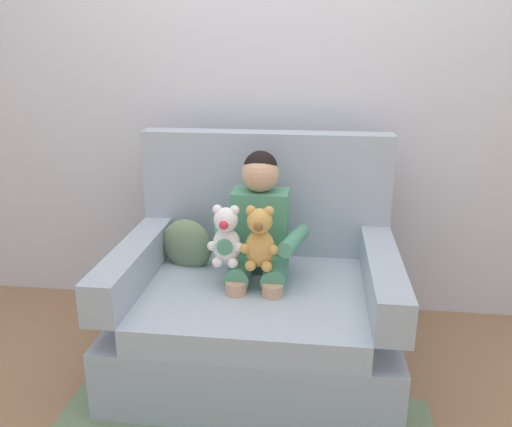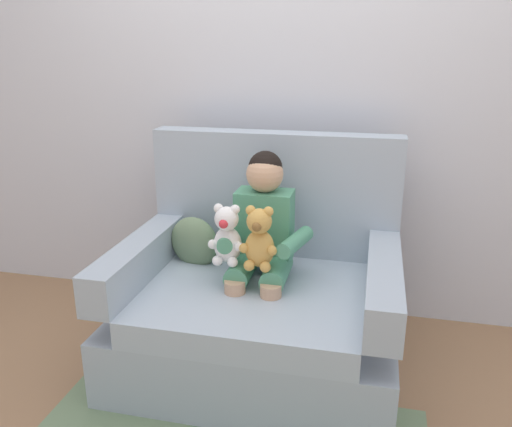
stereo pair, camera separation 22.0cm
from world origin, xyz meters
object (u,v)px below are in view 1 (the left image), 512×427
Objects in this scene: armchair at (258,300)px; plush_honey at (260,239)px; seated_child at (260,234)px; plush_white at (226,237)px; throw_pillow at (187,245)px.

plush_honey is (0.02, -0.12, 0.36)m from armchair.
seated_child reaches higher than plush_honey.
seated_child is 3.03× the size of plush_white.
armchair is at bearing -18.78° from throw_pillow.
plush_honey reaches higher than throw_pillow.
throw_pillow is at bearing 132.63° from plush_honey.
seated_child is (0.00, 0.02, 0.33)m from armchair.
seated_child is 3.17× the size of throw_pillow.
plush_white is 0.15m from plush_honey.
seated_child reaches higher than throw_pillow.
armchair is at bearing 85.73° from plush_honey.
throw_pillow is at bearing 164.04° from seated_child.
armchair is 4.44× the size of plush_honey.
seated_child is 0.40m from throw_pillow.
seated_child is at bearing -15.08° from throw_pillow.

